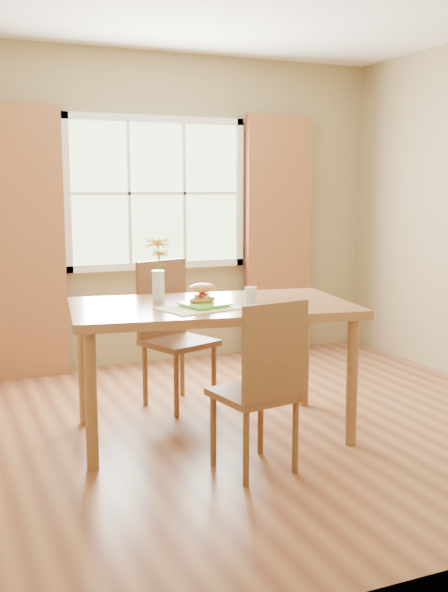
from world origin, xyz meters
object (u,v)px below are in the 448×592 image
flower_vase (158,264)px  water_glass (251,296)px  croissant_sandwich (202,294)px  chair_far (171,326)px  dining_table (212,317)px  chair_near (263,380)px

flower_vase → water_glass: bearing=-35.7°
croissant_sandwich → flower_vase: flower_vase is taller
chair_far → water_glass: bearing=-94.8°
water_glass → flower_vase: flower_vase is taller
dining_table → chair_near: 0.74m
chair_near → flower_vase: bearing=97.6°
dining_table → water_glass: 0.28m
chair_near → croissant_sandwich: bearing=89.5°
chair_far → flower_vase: size_ratio=2.58×
chair_far → dining_table: bearing=-108.3°
chair_far → croissant_sandwich: 0.85m
water_glass → chair_near: bearing=-108.6°
croissant_sandwich → water_glass: (0.30, -0.06, -0.03)m
water_glass → flower_vase: bearing=144.3°
chair_near → croissant_sandwich: size_ratio=5.45×
croissant_sandwich → water_glass: bearing=-4.7°
chair_far → water_glass: 0.92m
chair_near → water_glass: bearing=61.7°
dining_table → chair_near: chair_near is taller
chair_far → croissant_sandwich: size_ratio=5.84×
croissant_sandwich → water_glass: croissant_sandwich is taller
dining_table → flower_vase: 0.48m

